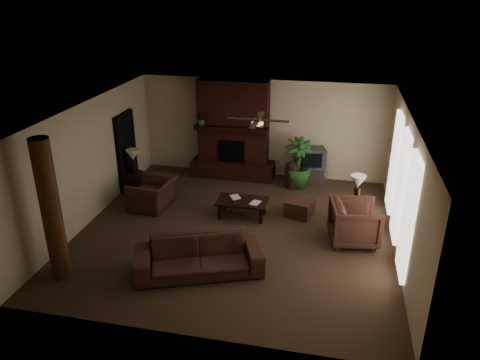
% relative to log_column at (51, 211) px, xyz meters
% --- Properties ---
extents(room_shell, '(7.00, 7.00, 7.00)m').
position_rel_log_column_xyz_m(room_shell, '(2.95, 2.40, 0.00)').
color(room_shell, '#4C3726').
rests_on(room_shell, ground).
extents(fireplace, '(2.40, 0.70, 2.80)m').
position_rel_log_column_xyz_m(fireplace, '(2.15, 5.62, -0.24)').
color(fireplace, '#481D13').
rests_on(fireplace, ground).
extents(windows, '(0.08, 3.65, 2.35)m').
position_rel_log_column_xyz_m(windows, '(6.40, 2.60, -0.05)').
color(windows, white).
rests_on(windows, ground).
extents(log_column, '(0.36, 0.36, 2.80)m').
position_rel_log_column_xyz_m(log_column, '(0.00, 0.00, 0.00)').
color(log_column, '#5A3516').
rests_on(log_column, ground).
extents(doorway, '(0.10, 1.00, 2.10)m').
position_rel_log_column_xyz_m(doorway, '(-0.49, 4.20, -0.35)').
color(doorway, black).
rests_on(doorway, ground).
extents(ceiling_fan, '(1.35, 1.35, 0.37)m').
position_rel_log_column_xyz_m(ceiling_fan, '(3.35, 2.70, 1.13)').
color(ceiling_fan, '#301D15').
rests_on(ceiling_fan, ceiling).
extents(sofa, '(2.55, 1.54, 0.96)m').
position_rel_log_column_xyz_m(sofa, '(2.59, 0.67, -0.92)').
color(sofa, '#492A1F').
rests_on(sofa, ground).
extents(armchair_left, '(0.80, 1.16, 0.97)m').
position_rel_log_column_xyz_m(armchair_left, '(0.62, 3.17, -0.92)').
color(armchair_left, '#492A1F').
rests_on(armchair_left, ground).
extents(armchair_right, '(1.08, 1.13, 1.02)m').
position_rel_log_column_xyz_m(armchair_right, '(5.56, 2.46, -0.89)').
color(armchair_right, '#492A1F').
rests_on(armchair_right, ground).
extents(coffee_table, '(1.20, 0.70, 0.43)m').
position_rel_log_column_xyz_m(coffee_table, '(2.94, 3.12, -1.03)').
color(coffee_table, black).
rests_on(coffee_table, ground).
extents(ottoman, '(0.74, 0.74, 0.40)m').
position_rel_log_column_xyz_m(ottoman, '(4.30, 3.48, -1.20)').
color(ottoman, '#492A1F').
rests_on(ottoman, ground).
extents(tv_stand, '(0.92, 0.64, 0.50)m').
position_rel_log_column_xyz_m(tv_stand, '(4.42, 5.55, -1.15)').
color(tv_stand, '#B9B9BB').
rests_on(tv_stand, ground).
extents(tv, '(0.75, 0.67, 0.52)m').
position_rel_log_column_xyz_m(tv, '(4.45, 5.54, -0.64)').
color(tv, '#3C3C3F').
rests_on(tv, tv_stand).
extents(floor_vase, '(0.34, 0.34, 0.77)m').
position_rel_log_column_xyz_m(floor_vase, '(3.92, 5.08, -0.97)').
color(floor_vase, '#30211A').
rests_on(floor_vase, ground).
extents(floor_plant, '(1.25, 1.56, 0.77)m').
position_rel_log_column_xyz_m(floor_plant, '(4.06, 5.22, -1.02)').
color(floor_plant, '#2A5923').
rests_on(floor_plant, ground).
extents(side_table_left, '(0.64, 0.64, 0.55)m').
position_rel_log_column_xyz_m(side_table_left, '(-0.20, 3.92, -1.12)').
color(side_table_left, black).
rests_on(side_table_left, ground).
extents(lamp_left, '(0.43, 0.43, 0.65)m').
position_rel_log_column_xyz_m(lamp_left, '(-0.20, 3.95, -0.40)').
color(lamp_left, '#301D15').
rests_on(lamp_left, side_table_left).
extents(side_table_right, '(0.62, 0.62, 0.55)m').
position_rel_log_column_xyz_m(side_table_right, '(5.60, 3.41, -1.12)').
color(side_table_right, black).
rests_on(side_table_right, ground).
extents(lamp_right, '(0.45, 0.45, 0.65)m').
position_rel_log_column_xyz_m(lamp_right, '(5.60, 3.39, -0.40)').
color(lamp_right, '#301D15').
rests_on(lamp_right, side_table_right).
extents(mantel_plant, '(0.49, 0.52, 0.33)m').
position_rel_log_column_xyz_m(mantel_plant, '(1.30, 5.36, 0.32)').
color(mantel_plant, '#2A5923').
rests_on(mantel_plant, fireplace).
extents(mantel_vase, '(0.22, 0.23, 0.22)m').
position_rel_log_column_xyz_m(mantel_vase, '(2.96, 5.43, 0.27)').
color(mantel_vase, '#944F3B').
rests_on(mantel_vase, fireplace).
extents(book_a, '(0.20, 0.13, 0.29)m').
position_rel_log_column_xyz_m(book_a, '(2.65, 3.18, -0.83)').
color(book_a, '#999999').
rests_on(book_a, coffee_table).
extents(book_b, '(0.21, 0.08, 0.29)m').
position_rel_log_column_xyz_m(book_b, '(3.17, 3.05, -0.82)').
color(book_b, '#999999').
rests_on(book_b, coffee_table).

